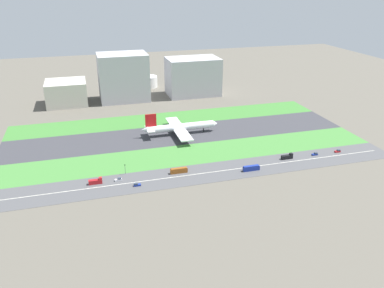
{
  "coord_description": "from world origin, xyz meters",
  "views": [
    {
      "loc": [
        -72.28,
        -291.43,
        118.86
      ],
      "look_at": [
        0.62,
        -36.5,
        6.0
      ],
      "focal_mm": 36.24,
      "sensor_mm": 36.0,
      "label": 1
    }
  ],
  "objects": [
    {
      "name": "car_0",
      "position": [
        85.52,
        -68.0,
        0.92
      ],
      "size": [
        4.4,
        1.8,
        2.0
      ],
      "color": "navy",
      "rests_on": "highway"
    },
    {
      "name": "hangar_building",
      "position": [
        -31.32,
        114.0,
        24.45
      ],
      "size": [
        50.68,
        36.55,
        48.9
      ],
      "primitive_type": "cube",
      "color": "#B2B2B7",
      "rests_on": "ground_plane"
    },
    {
      "name": "car_1",
      "position": [
        104.85,
        -68.0,
        0.92
      ],
      "size": [
        4.4,
        1.8,
        2.0
      ],
      "color": "#B2191E",
      "rests_on": "highway"
    },
    {
      "name": "highway_centerline",
      "position": [
        0.0,
        -73.0,
        0.11
      ],
      "size": [
        266.0,
        0.5,
        0.01
      ],
      "primitive_type": "cube",
      "color": "silver",
      "rests_on": "highway"
    },
    {
      "name": "highway",
      "position": [
        0.0,
        -73.0,
        0.05
      ],
      "size": [
        280.0,
        28.0,
        0.1
      ],
      "primitive_type": "cube",
      "color": "#4C4C4F",
      "rests_on": "ground_plane"
    },
    {
      "name": "truck_0",
      "position": [
        -71.46,
        -68.0,
        1.67
      ],
      "size": [
        8.4,
        2.5,
        4.0
      ],
      "color": "#B2191E",
      "rests_on": "highway"
    },
    {
      "name": "terminal_building",
      "position": [
        -90.0,
        114.0,
        12.06
      ],
      "size": [
        39.97,
        37.7,
        24.11
      ],
      "primitive_type": "cube",
      "color": "beige",
      "rests_on": "ground_plane"
    },
    {
      "name": "runway",
      "position": [
        0.0,
        0.0,
        0.05
      ],
      "size": [
        280.0,
        46.0,
        0.1
      ],
      "primitive_type": "cube",
      "color": "#38383D",
      "rests_on": "ground_plane"
    },
    {
      "name": "traffic_light",
      "position": [
        -51.96,
        -60.01,
        4.29
      ],
      "size": [
        0.36,
        0.5,
        7.2
      ],
      "color": "#4C4C51",
      "rests_on": "highway"
    },
    {
      "name": "grass_median_south",
      "position": [
        0.0,
        -41.0,
        0.05
      ],
      "size": [
        280.0,
        36.0,
        0.1
      ],
      "primitive_type": "cube",
      "color": "#427F38",
      "rests_on": "ground_plane"
    },
    {
      "name": "fuel_tank_west",
      "position": [
        1.59,
        159.0,
        6.58
      ],
      "size": [
        22.73,
        22.73,
        13.16
      ],
      "primitive_type": "cylinder",
      "color": "silver",
      "rests_on": "ground_plane"
    },
    {
      "name": "truck_1",
      "position": [
        62.81,
        -68.0,
        1.67
      ],
      "size": [
        8.4,
        2.5,
        4.0
      ],
      "color": "black",
      "rests_on": "highway"
    },
    {
      "name": "office_tower",
      "position": [
        44.62,
        114.0,
        20.28
      ],
      "size": [
        56.29,
        36.94,
        40.57
      ],
      "primitive_type": "cube",
      "color": "#B2B2B7",
      "rests_on": "ground_plane"
    },
    {
      "name": "bus_1",
      "position": [
        -17.49,
        -68.0,
        1.82
      ],
      "size": [
        11.6,
        2.5,
        3.5
      ],
      "color": "brown",
      "rests_on": "highway"
    },
    {
      "name": "bus_0",
      "position": [
        30.32,
        -78.0,
        1.82
      ],
      "size": [
        11.6,
        2.5,
        3.5
      ],
      "rotation": [
        0.0,
        0.0,
        3.14
      ],
      "color": "navy",
      "rests_on": "highway"
    },
    {
      "name": "car_2",
      "position": [
        -47.01,
        -78.0,
        0.92
      ],
      "size": [
        4.4,
        1.8,
        2.0
      ],
      "rotation": [
        0.0,
        0.0,
        3.14
      ],
      "color": "navy",
      "rests_on": "highway"
    },
    {
      "name": "grass_median_north",
      "position": [
        0.0,
        41.0,
        0.05
      ],
      "size": [
        280.0,
        36.0,
        0.1
      ],
      "primitive_type": "cube",
      "color": "#3D7A33",
      "rests_on": "ground_plane"
    },
    {
      "name": "car_3",
      "position": [
        -57.34,
        -68.0,
        0.92
      ],
      "size": [
        4.4,
        1.8,
        2.0
      ],
      "color": "silver",
      "rests_on": "highway"
    },
    {
      "name": "ground_plane",
      "position": [
        0.0,
        0.0,
        0.0
      ],
      "size": [
        800.0,
        800.0,
        0.0
      ],
      "primitive_type": "plane",
      "color": "#5B564C"
    },
    {
      "name": "airliner",
      "position": [
        -0.13,
        0.0,
        6.23
      ],
      "size": [
        65.0,
        56.0,
        19.7
      ],
      "color": "white",
      "rests_on": "runway"
    }
  ]
}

